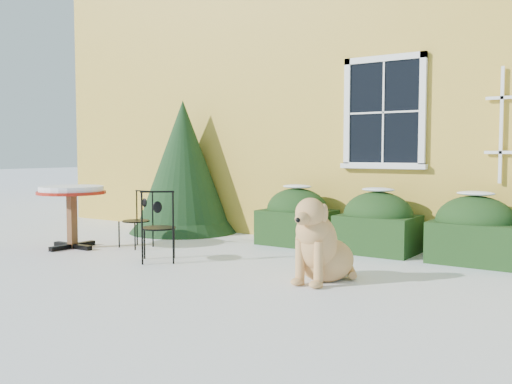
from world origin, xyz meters
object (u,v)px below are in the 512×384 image
Objects in this scene: patio_chair_near at (158,226)px; patio_chair_far at (138,219)px; evergreen_shrub at (183,179)px; bistro_table at (72,197)px; dog at (320,247)px.

patio_chair_near reaches higher than patio_chair_far.
bistro_table is (-0.19, -2.23, -0.17)m from evergreen_shrub.
bistro_table is 0.92× the size of dog.
patio_chair_far is 0.78× the size of dog.
evergreen_shrub is 1.77m from patio_chair_far.
bistro_table is at bearing -137.03° from patio_chair_far.
patio_chair_near is at bearing -55.09° from evergreen_shrub.
patio_chair_far is 3.34m from dog.
bistro_table is 1.06× the size of patio_chair_near.
bistro_table reaches higher than patio_chair_far.
evergreen_shrub is at bearing 151.21° from dog.
patio_chair_near reaches higher than bistro_table.
patio_chair_far is (-1.07, 0.67, -0.04)m from patio_chair_near.
evergreen_shrub reaches higher than patio_chair_far.
patio_chair_far is (0.53, -1.61, -0.51)m from evergreen_shrub.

